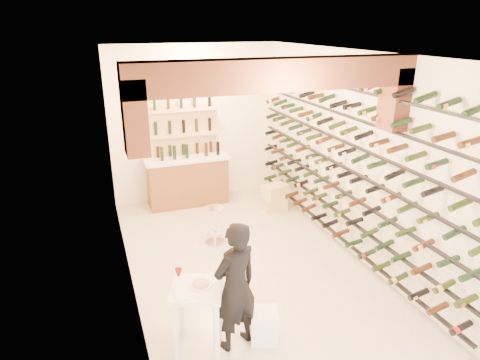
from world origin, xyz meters
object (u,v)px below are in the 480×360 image
(person, at_px, (235,287))
(crate_lower, at_px, (275,204))
(back_counter, at_px, (188,180))
(white_stool, at_px, (265,325))
(chrome_barstool, at_px, (215,223))
(tasting_table, at_px, (197,298))
(wine_rack, at_px, (338,160))

(person, distance_m, crate_lower, 3.97)
(back_counter, height_order, white_stool, back_counter)
(chrome_barstool, height_order, crate_lower, chrome_barstool)
(tasting_table, xyz_separation_m, crate_lower, (2.44, 3.25, -0.54))
(back_counter, xyz_separation_m, white_stool, (-0.10, -4.32, -0.33))
(wine_rack, height_order, back_counter, wine_rack)
(crate_lower, bearing_deg, person, -121.00)
(wine_rack, height_order, crate_lower, wine_rack)
(back_counter, height_order, tasting_table, back_counter)
(back_counter, bearing_deg, wine_rack, -55.34)
(tasting_table, bearing_deg, crate_lower, 73.89)
(chrome_barstool, bearing_deg, tasting_table, -111.20)
(wine_rack, bearing_deg, back_counter, 124.66)
(tasting_table, bearing_deg, wine_rack, 50.16)
(chrome_barstool, bearing_deg, white_stool, -93.14)
(wine_rack, height_order, chrome_barstool, wine_rack)
(white_stool, relative_size, crate_lower, 0.90)
(tasting_table, distance_m, crate_lower, 4.10)
(wine_rack, bearing_deg, person, -144.50)
(wine_rack, bearing_deg, white_stool, -139.13)
(back_counter, bearing_deg, crate_lower, -30.45)
(wine_rack, distance_m, white_stool, 2.89)
(wine_rack, relative_size, back_counter, 3.35)
(person, relative_size, crate_lower, 3.56)
(tasting_table, bearing_deg, white_stool, 9.72)
(back_counter, xyz_separation_m, person, (-0.45, -4.28, 0.26))
(white_stool, xyz_separation_m, chrome_barstool, (0.14, 2.49, 0.19))
(white_stool, bearing_deg, wine_rack, 40.87)
(tasting_table, xyz_separation_m, chrome_barstool, (0.91, 2.34, -0.28))
(person, bearing_deg, white_stool, 153.67)
(white_stool, bearing_deg, chrome_barstool, 86.86)
(back_counter, relative_size, tasting_table, 1.72)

